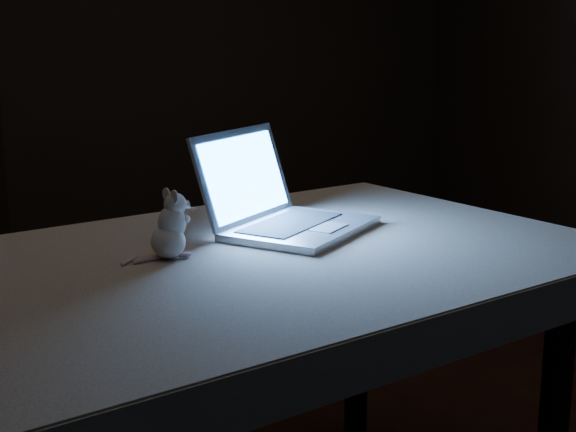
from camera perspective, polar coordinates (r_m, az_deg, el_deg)
name	(u,v)px	position (r m, az deg, el deg)	size (l,w,h in m)	color
back_wall	(101,40)	(4.89, -12.65, 11.65)	(4.50, 0.04, 2.60)	black
table	(259,418)	(2.14, -2.02, -13.64)	(1.56, 1.00, 0.83)	black
tablecloth	(223,272)	(2.03, -4.49, -3.87)	(1.66, 1.11, 0.10)	#BBAE99
laptop	(302,182)	(2.17, 0.94, 2.34)	(0.40, 0.35, 0.27)	#B9B8BE
plush_mouse	(168,224)	(1.95, -8.23, -0.57)	(0.12, 0.12, 0.16)	white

